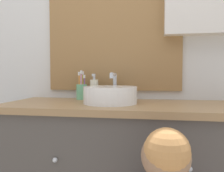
# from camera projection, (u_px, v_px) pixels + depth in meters

# --- Properties ---
(wall_back) EXTENTS (3.20, 0.18, 2.50)m
(wall_back) POSITION_uv_depth(u_px,v_px,m) (133.00, 39.00, 1.46)
(wall_back) COLOR silver
(wall_back) RESTS_ON ground_plane
(sink_basin) EXTENTS (0.30, 0.35, 0.17)m
(sink_basin) POSITION_uv_depth(u_px,v_px,m) (111.00, 94.00, 1.23)
(sink_basin) COLOR white
(sink_basin) RESTS_ON vanity_counter
(toothbrush_holder) EXTENTS (0.07, 0.07, 0.19)m
(toothbrush_holder) POSITION_uv_depth(u_px,v_px,m) (82.00, 91.00, 1.43)
(toothbrush_holder) COLOR #66B27F
(toothbrush_holder) RESTS_ON vanity_counter
(soap_dispenser) EXTENTS (0.05, 0.05, 0.17)m
(soap_dispenser) POSITION_uv_depth(u_px,v_px,m) (94.00, 89.00, 1.41)
(soap_dispenser) COLOR beige
(soap_dispenser) RESTS_ON vanity_counter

